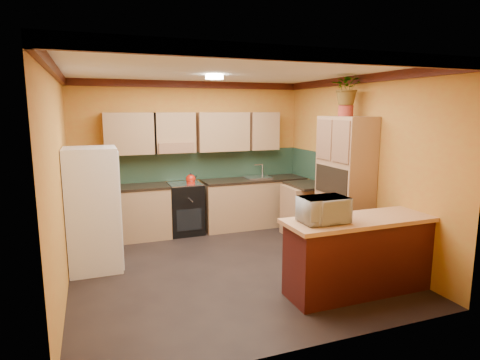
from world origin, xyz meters
name	(u,v)px	position (x,y,z in m)	size (l,w,h in m)	color
room_shell	(223,118)	(0.02, 0.28, 2.09)	(4.24, 4.24, 2.72)	black
base_cabinets_back	(219,206)	(0.42, 1.80, 0.44)	(3.65, 0.60, 0.88)	#A58957
countertop_back	(218,182)	(0.42, 1.80, 0.90)	(3.65, 0.62, 0.04)	black
stove	(185,208)	(-0.21, 1.80, 0.46)	(0.58, 0.58, 0.91)	black
kettle	(191,179)	(-0.11, 1.75, 1.00)	(0.17, 0.17, 0.18)	#B11A0B
sink	(257,177)	(1.19, 1.80, 0.94)	(0.48, 0.40, 0.03)	silver
base_cabinets_right	(308,211)	(1.80, 0.94, 0.44)	(0.60, 0.80, 0.88)	#A58957
countertop_right	(308,185)	(1.80, 0.94, 0.90)	(0.62, 0.80, 0.04)	black
fridge	(93,209)	(-1.75, 0.61, 0.85)	(0.68, 0.66, 1.70)	white
pantry	(344,186)	(1.85, -0.03, 1.05)	(0.48, 0.90, 2.10)	#A58957
fern_pot	(346,111)	(1.85, 0.02, 2.18)	(0.22, 0.22, 0.16)	#993125
fern	(347,87)	(1.85, 0.02, 2.52)	(0.47, 0.40, 0.52)	#A58957
breakfast_bar	(360,257)	(1.23, -1.28, 0.44)	(1.80, 0.55, 0.88)	#43170F
bar_top	(362,220)	(1.23, -1.28, 0.91)	(1.90, 0.65, 0.05)	tan
microwave	(323,210)	(0.70, -1.28, 1.08)	(0.53, 0.36, 0.29)	white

